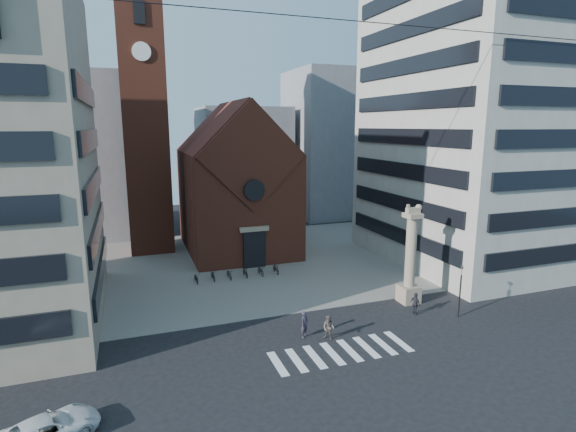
% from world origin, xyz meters
% --- Properties ---
extents(ground, '(120.00, 120.00, 0.00)m').
position_xyz_m(ground, '(0.00, 0.00, 0.00)').
color(ground, black).
rests_on(ground, ground).
extents(piazza, '(46.00, 30.00, 0.05)m').
position_xyz_m(piazza, '(0.00, 19.00, 0.03)').
color(piazza, gray).
rests_on(piazza, ground).
extents(zebra_crossing, '(10.20, 3.20, 0.01)m').
position_xyz_m(zebra_crossing, '(0.55, -3.00, 0.01)').
color(zebra_crossing, white).
rests_on(zebra_crossing, ground).
extents(church, '(12.00, 16.65, 18.00)m').
position_xyz_m(church, '(0.00, 25.04, 7.98)').
color(church, brown).
rests_on(church, ground).
extents(campanile, '(5.50, 5.50, 31.20)m').
position_xyz_m(campanile, '(-10.00, 28.00, 15.74)').
color(campanile, brown).
rests_on(campanile, ground).
extents(building_right, '(18.00, 22.00, 32.00)m').
position_xyz_m(building_right, '(24.00, 12.00, 16.00)').
color(building_right, '#B1ADA0').
rests_on(building_right, ground).
extents(bg_block_left, '(16.00, 14.00, 22.00)m').
position_xyz_m(bg_block_left, '(-20.00, 40.00, 11.00)').
color(bg_block_left, gray).
rests_on(bg_block_left, ground).
extents(bg_block_mid, '(14.00, 12.00, 18.00)m').
position_xyz_m(bg_block_mid, '(6.00, 45.00, 9.00)').
color(bg_block_mid, gray).
rests_on(bg_block_mid, ground).
extents(bg_block_right, '(16.00, 14.00, 24.00)m').
position_xyz_m(bg_block_right, '(22.00, 42.00, 12.00)').
color(bg_block_right, gray).
rests_on(bg_block_right, ground).
extents(lion_column, '(1.63, 1.60, 8.68)m').
position_xyz_m(lion_column, '(10.01, 3.00, 3.46)').
color(lion_column, gray).
rests_on(lion_column, ground).
extents(traffic_light, '(0.13, 0.16, 4.30)m').
position_xyz_m(traffic_light, '(12.00, -1.00, 2.29)').
color(traffic_light, black).
rests_on(traffic_light, ground).
extents(white_car, '(5.36, 4.07, 1.35)m').
position_xyz_m(white_car, '(-16.82, -6.18, 0.68)').
color(white_car, white).
rests_on(white_car, ground).
extents(pedestrian_0, '(0.86, 0.80, 1.96)m').
position_xyz_m(pedestrian_0, '(-0.97, -0.08, 0.98)').
color(pedestrian_0, '#2F2838').
rests_on(pedestrian_0, ground).
extents(pedestrian_1, '(1.10, 1.12, 1.82)m').
position_xyz_m(pedestrian_1, '(0.50, -1.05, 0.91)').
color(pedestrian_1, '#5C524A').
rests_on(pedestrian_1, ground).
extents(pedestrian_2, '(0.57, 1.12, 1.84)m').
position_xyz_m(pedestrian_2, '(9.00, 0.58, 0.92)').
color(pedestrian_2, '#27282F').
rests_on(pedestrian_2, ground).
extents(scooter_0, '(0.68, 1.87, 0.98)m').
position_xyz_m(scooter_0, '(-6.66, 14.12, 0.54)').
color(scooter_0, black).
rests_on(scooter_0, piazza).
extents(scooter_1, '(0.54, 1.82, 1.09)m').
position_xyz_m(scooter_1, '(-5.03, 14.12, 0.59)').
color(scooter_1, black).
rests_on(scooter_1, piazza).
extents(scooter_2, '(0.68, 1.87, 0.98)m').
position_xyz_m(scooter_2, '(-3.39, 14.12, 0.54)').
color(scooter_2, black).
rests_on(scooter_2, piazza).
extents(scooter_3, '(0.54, 1.82, 1.09)m').
position_xyz_m(scooter_3, '(-1.75, 14.12, 0.59)').
color(scooter_3, black).
rests_on(scooter_3, piazza).
extents(scooter_4, '(0.68, 1.87, 0.98)m').
position_xyz_m(scooter_4, '(-0.11, 14.12, 0.54)').
color(scooter_4, black).
rests_on(scooter_4, piazza).
extents(scooter_5, '(0.54, 1.82, 1.09)m').
position_xyz_m(scooter_5, '(1.53, 14.12, 0.59)').
color(scooter_5, black).
rests_on(scooter_5, piazza).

